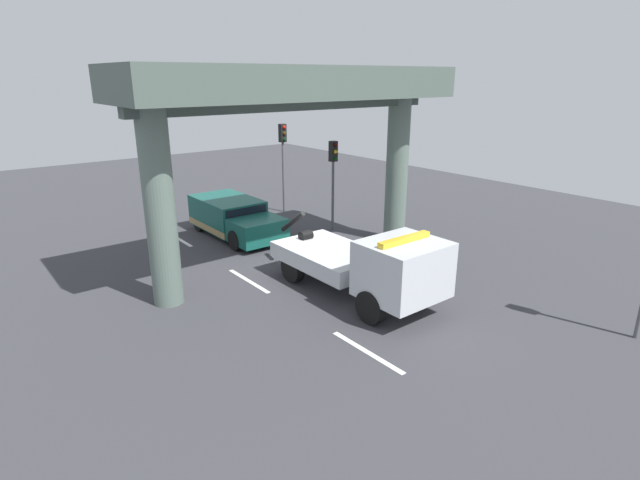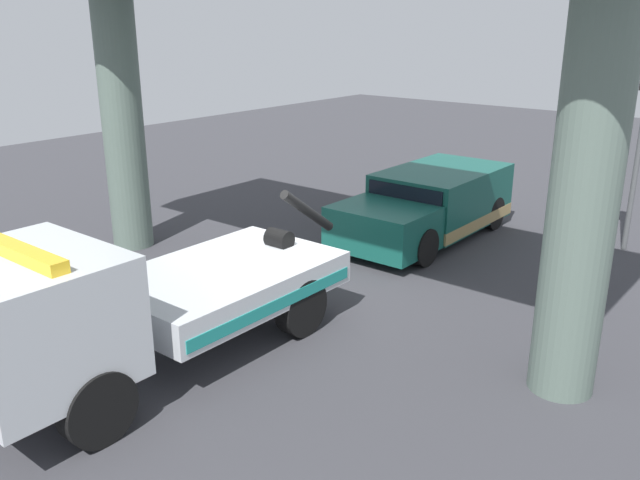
{
  "view_description": "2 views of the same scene",
  "coord_description": "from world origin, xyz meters",
  "views": [
    {
      "loc": [
        14.19,
        -10.23,
        6.81
      ],
      "look_at": [
        0.89,
        0.24,
        1.23
      ],
      "focal_mm": 28.04,
      "sensor_mm": 36.0,
      "label": 1
    },
    {
      "loc": [
        8.69,
        7.68,
        5.1
      ],
      "look_at": [
        -0.17,
        0.51,
        1.27
      ],
      "focal_mm": 37.17,
      "sensor_mm": 36.0,
      "label": 2
    }
  ],
  "objects": [
    {
      "name": "ground_plane",
      "position": [
        0.0,
        0.0,
        -0.05
      ],
      "size": [
        60.0,
        40.0,
        0.1
      ],
      "primitive_type": "cube",
      "color": "#38383D"
    },
    {
      "name": "traffic_light_far",
      "position": [
        -2.98,
        4.05,
        2.97
      ],
      "size": [
        0.39,
        0.32,
        4.06
      ],
      "color": "#515456",
      "rests_on": "ground"
    },
    {
      "name": "lane_stripe_west",
      "position": [
        -6.0,
        -2.23,
        0.0
      ],
      "size": [
        2.6,
        0.16,
        0.01
      ],
      "primitive_type": "cube",
      "color": "silver",
      "rests_on": "ground"
    },
    {
      "name": "tow_truck_white",
      "position": [
        3.68,
        0.0,
        1.2
      ],
      "size": [
        7.25,
        2.42,
        2.46
      ],
      "color": "silver",
      "rests_on": "ground"
    },
    {
      "name": "towed_van_green",
      "position": [
        -5.03,
        0.0,
        0.78
      ],
      "size": [
        5.19,
        2.22,
        1.58
      ],
      "color": "#145147",
      "rests_on": "ground"
    },
    {
      "name": "lane_stripe_mid",
      "position": [
        0.0,
        -2.23,
        0.0
      ],
      "size": [
        2.6,
        0.16,
        0.01
      ],
      "primitive_type": "cube",
      "color": "silver",
      "rests_on": "ground"
    }
  ]
}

